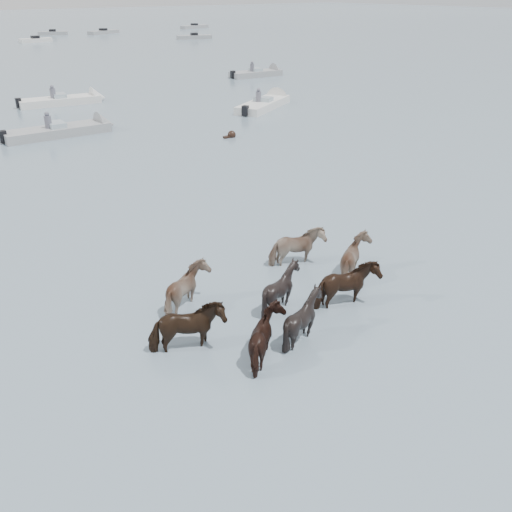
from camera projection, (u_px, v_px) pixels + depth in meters
ground at (335, 337)px, 12.39m from camera, size 400.00×400.00×0.00m
pony_herd at (282, 294)px, 13.22m from camera, size 7.17×4.45×1.40m
swimming_pony at (231, 135)px, 28.71m from camera, size 0.72×0.44×0.44m
motorboat_b at (72, 130)px, 29.35m from camera, size 6.10×1.87×1.92m
motorboat_c at (72, 100)px, 36.90m from camera, size 5.91×2.46×1.92m
motorboat_d at (268, 103)px, 36.07m from camera, size 5.94×4.10×1.92m
motorboat_e at (263, 73)px, 48.27m from camera, size 5.37×2.10×1.92m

